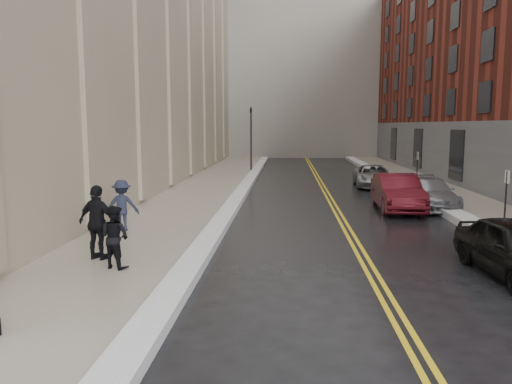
# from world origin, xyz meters

# --- Properties ---
(ground) EXTENTS (160.00, 160.00, 0.00)m
(ground) POSITION_xyz_m (0.00, 0.00, 0.00)
(ground) COLOR black
(ground) RESTS_ON ground
(sidewalk_left) EXTENTS (4.00, 64.00, 0.15)m
(sidewalk_left) POSITION_xyz_m (-4.50, 16.00, 0.07)
(sidewalk_left) COLOR gray
(sidewalk_left) RESTS_ON ground
(sidewalk_right) EXTENTS (3.00, 64.00, 0.15)m
(sidewalk_right) POSITION_xyz_m (9.00, 16.00, 0.07)
(sidewalk_right) COLOR gray
(sidewalk_right) RESTS_ON ground
(lane_stripe_a) EXTENTS (0.12, 64.00, 0.01)m
(lane_stripe_a) POSITION_xyz_m (2.38, 16.00, 0.00)
(lane_stripe_a) COLOR gold
(lane_stripe_a) RESTS_ON ground
(lane_stripe_b) EXTENTS (0.12, 64.00, 0.01)m
(lane_stripe_b) POSITION_xyz_m (2.62, 16.00, 0.00)
(lane_stripe_b) COLOR gold
(lane_stripe_b) RESTS_ON ground
(snow_ridge_left) EXTENTS (0.70, 60.80, 0.26)m
(snow_ridge_left) POSITION_xyz_m (-2.20, 16.00, 0.13)
(snow_ridge_left) COLOR white
(snow_ridge_left) RESTS_ON ground
(snow_ridge_right) EXTENTS (0.85, 60.80, 0.30)m
(snow_ridge_right) POSITION_xyz_m (7.15, 16.00, 0.15)
(snow_ridge_right) COLOR white
(snow_ridge_right) RESTS_ON ground
(traffic_signal) EXTENTS (0.18, 0.15, 5.20)m
(traffic_signal) POSITION_xyz_m (-2.60, 30.00, 3.08)
(traffic_signal) COLOR black
(traffic_signal) RESTS_ON ground
(parking_sign_near) EXTENTS (0.06, 0.35, 2.23)m
(parking_sign_near) POSITION_xyz_m (7.90, 8.00, 1.36)
(parking_sign_near) COLOR black
(parking_sign_near) RESTS_ON ground
(parking_sign_far) EXTENTS (0.06, 0.35, 2.23)m
(parking_sign_far) POSITION_xyz_m (7.90, 20.00, 1.36)
(parking_sign_far) COLOR black
(parking_sign_far) RESTS_ON ground
(car_maroon) EXTENTS (1.81, 4.94, 1.61)m
(car_maroon) POSITION_xyz_m (5.20, 12.66, 0.81)
(car_maroon) COLOR #4A0D15
(car_maroon) RESTS_ON ground
(car_silver_near) EXTENTS (1.99, 4.77, 1.38)m
(car_silver_near) POSITION_xyz_m (6.80, 13.42, 0.69)
(car_silver_near) COLOR #97999E
(car_silver_near) RESTS_ON ground
(car_silver_far) EXTENTS (2.51, 4.96, 1.34)m
(car_silver_far) POSITION_xyz_m (5.58, 21.17, 0.67)
(car_silver_far) COLOR #93969A
(car_silver_far) RESTS_ON ground
(pedestrian_a) EXTENTS (0.97, 0.88, 1.61)m
(pedestrian_a) POSITION_xyz_m (-4.08, 2.51, 0.96)
(pedestrian_a) COLOR black
(pedestrian_a) RESTS_ON sidewalk_left
(pedestrian_b) EXTENTS (1.25, 0.88, 1.77)m
(pedestrian_b) POSITION_xyz_m (-5.38, 6.95, 1.03)
(pedestrian_b) COLOR #1C2032
(pedestrian_b) RESTS_ON sidewalk_left
(pedestrian_c) EXTENTS (1.29, 0.84, 2.03)m
(pedestrian_c) POSITION_xyz_m (-4.81, 3.28, 1.17)
(pedestrian_c) COLOR black
(pedestrian_c) RESTS_ON sidewalk_left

